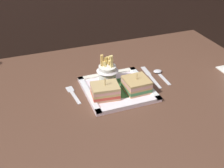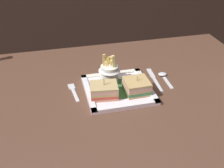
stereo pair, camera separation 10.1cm
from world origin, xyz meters
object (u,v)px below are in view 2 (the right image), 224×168
(square_plate, at_px, (118,90))
(sandwich_half_right, at_px, (137,86))
(dining_table, at_px, (106,125))
(sandwich_half_left, at_px, (104,90))
(fork, at_px, (74,91))
(fries_cup, at_px, (109,71))
(knife, at_px, (154,78))
(spoon, at_px, (164,76))

(square_plate, xyz_separation_m, sandwich_half_right, (0.06, -0.03, 0.03))
(square_plate, bearing_deg, dining_table, -159.42)
(sandwich_half_left, xyz_separation_m, fork, (-0.10, 0.07, -0.03))
(square_plate, relative_size, sandwich_half_right, 2.69)
(sandwich_half_right, distance_m, fries_cup, 0.12)
(dining_table, bearing_deg, sandwich_half_left, -122.07)
(dining_table, distance_m, sandwich_half_left, 0.17)
(knife, bearing_deg, fork, -177.03)
(dining_table, height_order, fries_cup, fries_cup)
(dining_table, relative_size, sandwich_half_right, 14.92)
(spoon, bearing_deg, dining_table, -163.96)
(square_plate, height_order, fries_cup, fries_cup)
(knife, bearing_deg, sandwich_half_left, -158.69)
(spoon, bearing_deg, fork, -177.00)
(fork, bearing_deg, spoon, 3.00)
(knife, bearing_deg, fries_cup, 178.52)
(sandwich_half_left, relative_size, fork, 0.84)
(sandwich_half_left, distance_m, spoon, 0.28)
(sandwich_half_left, relative_size, spoon, 0.87)
(fries_cup, bearing_deg, square_plate, -71.39)
(sandwich_half_left, bearing_deg, square_plate, 30.05)
(sandwich_half_left, height_order, knife, sandwich_half_left)
(dining_table, xyz_separation_m, fork, (-0.11, 0.05, 0.14))
(sandwich_half_right, xyz_separation_m, knife, (0.10, 0.09, -0.03))
(knife, bearing_deg, square_plate, -162.24)
(sandwich_half_left, xyz_separation_m, spoon, (0.26, 0.09, -0.03))
(dining_table, xyz_separation_m, knife, (0.21, 0.07, 0.14))
(fork, bearing_deg, square_plate, -12.32)
(sandwich_half_right, relative_size, fork, 0.73)
(fries_cup, bearing_deg, sandwich_half_left, -114.23)
(square_plate, height_order, spoon, square_plate)
(square_plate, relative_size, fork, 1.96)
(dining_table, relative_size, spoon, 11.28)
(square_plate, xyz_separation_m, knife, (0.16, 0.05, -0.01))
(sandwich_half_left, height_order, sandwich_half_right, sandwich_half_left)
(fries_cup, bearing_deg, fork, -171.41)
(sandwich_half_left, height_order, fries_cup, fries_cup)
(square_plate, bearing_deg, spoon, 14.89)
(sandwich_half_left, bearing_deg, sandwich_half_right, -0.00)
(sandwich_half_right, distance_m, spoon, 0.17)
(sandwich_half_left, xyz_separation_m, fries_cup, (0.04, 0.09, 0.02))
(sandwich_half_left, bearing_deg, knife, 21.31)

